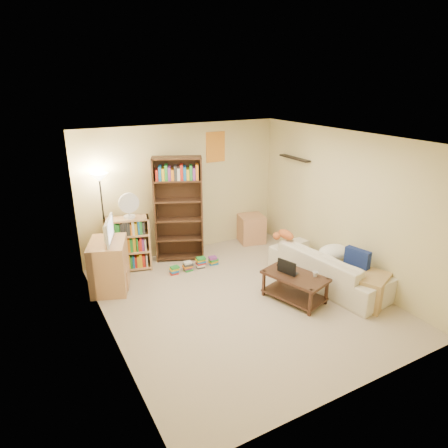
# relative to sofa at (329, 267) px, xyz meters

# --- Properties ---
(room) EXTENTS (4.50, 4.54, 2.52)m
(room) POSITION_rel_sofa_xyz_m (-1.55, 0.24, 1.32)
(room) COLOR tan
(room) RESTS_ON ground
(sofa) EXTENTS (2.30, 1.35, 0.61)m
(sofa) POSITION_rel_sofa_xyz_m (0.00, 0.00, 0.00)
(sofa) COLOR beige
(sofa) RESTS_ON ground
(navy_pillow) EXTENTS (0.21, 0.42, 0.36)m
(navy_pillow) POSITION_rel_sofa_xyz_m (0.16, -0.44, 0.28)
(navy_pillow) COLOR navy
(navy_pillow) RESTS_ON sofa
(cream_blanket) EXTENTS (0.56, 0.40, 0.24)m
(cream_blanket) POSITION_rel_sofa_xyz_m (0.14, 0.07, 0.22)
(cream_blanket) COLOR white
(cream_blanket) RESTS_ON sofa
(tabby_cat) EXTENTS (0.49, 0.22, 0.17)m
(tabby_cat) POSITION_rel_sofa_xyz_m (-0.37, 0.76, 0.39)
(tabby_cat) COLOR #C95E2A
(tabby_cat) RESTS_ON sofa
(coffee_table) EXTENTS (0.81, 1.09, 0.43)m
(coffee_table) POSITION_rel_sofa_xyz_m (-0.82, -0.14, -0.03)
(coffee_table) COLOR #3D2217
(coffee_table) RESTS_ON ground
(laptop) EXTENTS (0.39, 0.35, 0.02)m
(laptop) POSITION_rel_sofa_xyz_m (-0.81, -0.03, 0.14)
(laptop) COLOR black
(laptop) RESTS_ON coffee_table
(laptop_screen) EXTENTS (0.11, 0.31, 0.22)m
(laptop_screen) POSITION_rel_sofa_xyz_m (-0.94, -0.07, 0.26)
(laptop_screen) COLOR white
(laptop_screen) RESTS_ON laptop
(mug) EXTENTS (0.16, 0.16, 0.08)m
(mug) POSITION_rel_sofa_xyz_m (-0.59, -0.33, 0.17)
(mug) COLOR silver
(mug) RESTS_ON coffee_table
(tv_remote) EXTENTS (0.14, 0.17, 0.02)m
(tv_remote) POSITION_rel_sofa_xyz_m (-0.82, 0.20, 0.14)
(tv_remote) COLOR black
(tv_remote) RESTS_ON coffee_table
(tv_stand) EXTENTS (0.79, 0.92, 0.83)m
(tv_stand) POSITION_rel_sofa_xyz_m (-3.25, 1.60, 0.11)
(tv_stand) COLOR tan
(tv_stand) RESTS_ON ground
(television) EXTENTS (0.72, 0.53, 0.38)m
(television) POSITION_rel_sofa_xyz_m (-3.25, 1.60, 0.72)
(television) COLOR black
(television) RESTS_ON tv_stand
(tall_bookshelf) EXTENTS (0.93, 0.62, 1.97)m
(tall_bookshelf) POSITION_rel_sofa_xyz_m (-1.79, 2.13, 0.73)
(tall_bookshelf) COLOR #3F2A18
(tall_bookshelf) RESTS_ON ground
(short_bookshelf) EXTENTS (0.82, 0.49, 0.99)m
(short_bookshelf) POSITION_rel_sofa_xyz_m (-2.77, 2.14, 0.19)
(short_bookshelf) COLOR tan
(short_bookshelf) RESTS_ON ground
(desk_fan) EXTENTS (0.35, 0.20, 0.46)m
(desk_fan) POSITION_rel_sofa_xyz_m (-2.72, 2.09, 0.92)
(desk_fan) COLOR silver
(desk_fan) RESTS_ON short_bookshelf
(floor_lamp) EXTENTS (0.30, 0.30, 1.79)m
(floor_lamp) POSITION_rel_sofa_xyz_m (-3.12, 2.28, 1.12)
(floor_lamp) COLOR black
(floor_lamp) RESTS_ON ground
(side_table) EXTENTS (0.60, 0.60, 0.58)m
(side_table) POSITION_rel_sofa_xyz_m (-0.13, 2.20, -0.02)
(side_table) COLOR tan
(side_table) RESTS_ON ground
(end_cabinet) EXTENTS (0.73, 0.68, 0.48)m
(end_cabinet) POSITION_rel_sofa_xyz_m (0.10, -0.78, -0.06)
(end_cabinet) COLOR tan
(end_cabinet) RESTS_ON ground
(book_stacks) EXTENTS (0.94, 0.14, 0.20)m
(book_stacks) POSITION_rel_sofa_xyz_m (-1.73, 1.58, -0.22)
(book_stacks) COLOR red
(book_stacks) RESTS_ON ground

